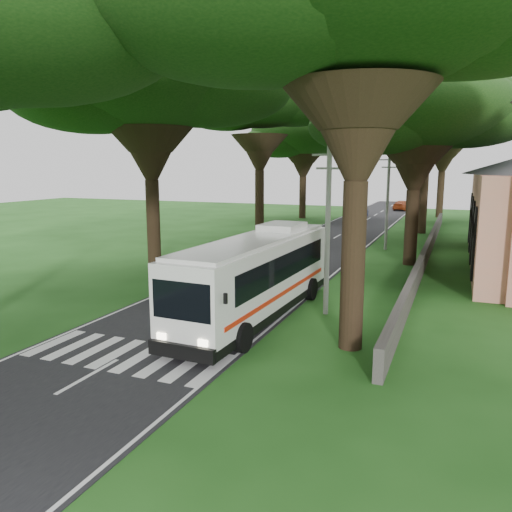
# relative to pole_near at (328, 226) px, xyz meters

# --- Properties ---
(ground) EXTENTS (140.00, 140.00, 0.00)m
(ground) POSITION_rel_pole_near_xyz_m (-5.50, -6.00, -4.18)
(ground) COLOR #1B4914
(ground) RESTS_ON ground
(road) EXTENTS (8.00, 120.00, 0.04)m
(road) POSITION_rel_pole_near_xyz_m (-5.50, 19.00, -4.17)
(road) COLOR black
(road) RESTS_ON ground
(crosswalk) EXTENTS (8.00, 3.00, 0.01)m
(crosswalk) POSITION_rel_pole_near_xyz_m (-5.50, -8.00, -4.18)
(crosswalk) COLOR silver
(crosswalk) RESTS_ON ground
(property_wall) EXTENTS (0.35, 50.00, 1.20)m
(property_wall) POSITION_rel_pole_near_xyz_m (3.50, 18.00, -3.58)
(property_wall) COLOR #383533
(property_wall) RESTS_ON ground
(pole_near) EXTENTS (1.60, 0.24, 8.00)m
(pole_near) POSITION_rel_pole_near_xyz_m (0.00, 0.00, 0.00)
(pole_near) COLOR gray
(pole_near) RESTS_ON ground
(pole_mid) EXTENTS (1.60, 0.24, 8.00)m
(pole_mid) POSITION_rel_pole_near_xyz_m (0.00, 20.00, 0.00)
(pole_mid) COLOR gray
(pole_mid) RESTS_ON ground
(pole_far) EXTENTS (1.60, 0.24, 8.00)m
(pole_far) POSITION_rel_pole_near_xyz_m (0.00, 40.00, 0.00)
(pole_far) COLOR gray
(pole_far) RESTS_ON ground
(tree_l_mida) EXTENTS (14.94, 14.94, 15.45)m
(tree_l_mida) POSITION_rel_pole_near_xyz_m (-13.50, 6.00, 7.99)
(tree_l_mida) COLOR black
(tree_l_mida) RESTS_ON ground
(tree_l_midb) EXTENTS (13.91, 13.91, 16.39)m
(tree_l_midb) POSITION_rel_pole_near_xyz_m (-13.00, 24.00, 9.07)
(tree_l_midb) COLOR black
(tree_l_midb) RESTS_ON ground
(tree_l_far) EXTENTS (13.96, 13.96, 14.11)m
(tree_l_far) POSITION_rel_pole_near_xyz_m (-14.00, 42.00, 6.84)
(tree_l_far) COLOR black
(tree_l_far) RESTS_ON ground
(tree_r_mida) EXTENTS (12.75, 12.75, 13.36)m
(tree_r_mida) POSITION_rel_pole_near_xyz_m (2.50, 14.00, 6.32)
(tree_r_mida) COLOR black
(tree_r_mida) RESTS_ON ground
(tree_r_midb) EXTENTS (16.30, 16.30, 16.81)m
(tree_r_midb) POSITION_rel_pole_near_xyz_m (2.00, 32.00, 9.07)
(tree_r_midb) COLOR black
(tree_r_midb) RESTS_ON ground
(tree_r_far) EXTENTS (13.44, 13.44, 15.49)m
(tree_r_far) POSITION_rel_pole_near_xyz_m (3.00, 50.00, 8.27)
(tree_r_far) COLOR black
(tree_r_far) RESTS_ON ground
(coach_bus) EXTENTS (3.33, 12.74, 3.73)m
(coach_bus) POSITION_rel_pole_near_xyz_m (-2.80, -1.72, -2.17)
(coach_bus) COLOR silver
(coach_bus) RESTS_ON ground
(distant_car_b) EXTENTS (1.80, 4.56, 1.48)m
(distant_car_b) POSITION_rel_pole_near_xyz_m (-6.68, 43.30, -3.41)
(distant_car_b) COLOR navy
(distant_car_b) RESTS_ON road
(distant_car_c) EXTENTS (3.10, 5.48, 1.50)m
(distant_car_c) POSITION_rel_pole_near_xyz_m (-2.77, 59.47, -3.40)
(distant_car_c) COLOR #973816
(distant_car_c) RESTS_ON road
(pedestrian) EXTENTS (0.59, 0.74, 1.78)m
(pedestrian) POSITION_rel_pole_near_xyz_m (-10.05, 7.87, -3.29)
(pedestrian) COLOR black
(pedestrian) RESTS_ON ground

